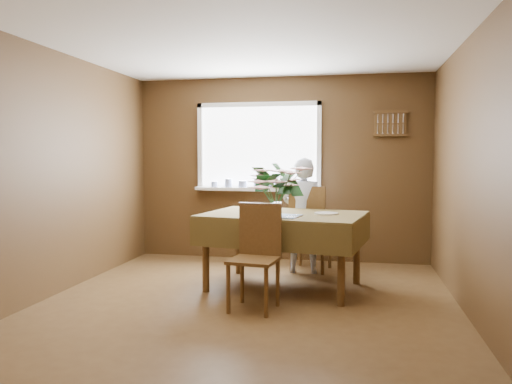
% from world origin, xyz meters
% --- Properties ---
extents(floor, '(4.50, 4.50, 0.00)m').
position_xyz_m(floor, '(0.00, 0.00, 0.00)').
color(floor, '#4F351B').
rests_on(floor, ground).
extents(ceiling, '(4.50, 4.50, 0.00)m').
position_xyz_m(ceiling, '(0.00, 0.00, 2.50)').
color(ceiling, white).
rests_on(ceiling, wall_back).
extents(wall_back, '(4.00, 0.00, 4.00)m').
position_xyz_m(wall_back, '(0.00, 2.25, 1.25)').
color(wall_back, brown).
rests_on(wall_back, floor).
extents(wall_front, '(4.00, 0.00, 4.00)m').
position_xyz_m(wall_front, '(0.00, -2.25, 1.25)').
color(wall_front, brown).
rests_on(wall_front, floor).
extents(wall_left, '(0.00, 4.50, 4.50)m').
position_xyz_m(wall_left, '(-2.00, 0.00, 1.25)').
color(wall_left, brown).
rests_on(wall_left, floor).
extents(wall_right, '(0.00, 4.50, 4.50)m').
position_xyz_m(wall_right, '(2.00, 0.00, 1.25)').
color(wall_right, brown).
rests_on(wall_right, floor).
extents(window_assembly, '(1.72, 0.20, 1.22)m').
position_xyz_m(window_assembly, '(-0.30, 2.19, 1.34)').
color(window_assembly, white).
rests_on(window_assembly, wall_back).
extents(spoon_rack, '(0.44, 0.05, 0.33)m').
position_xyz_m(spoon_rack, '(1.45, 2.22, 1.85)').
color(spoon_rack, brown).
rests_on(spoon_rack, wall_back).
extents(dining_table, '(1.83, 1.40, 0.82)m').
position_xyz_m(dining_table, '(0.26, 0.76, 0.71)').
color(dining_table, brown).
rests_on(dining_table, floor).
extents(chair_far, '(0.53, 0.53, 1.06)m').
position_xyz_m(chair_far, '(0.46, 1.58, 0.57)').
color(chair_far, brown).
rests_on(chair_far, floor).
extents(chair_near, '(0.47, 0.47, 0.98)m').
position_xyz_m(chair_near, '(0.11, 0.01, 0.53)').
color(chair_near, brown).
rests_on(chair_near, floor).
extents(seated_woman, '(0.54, 0.38, 1.41)m').
position_xyz_m(seated_woman, '(0.39, 1.51, 0.70)').
color(seated_woman, white).
rests_on(seated_woman, floor).
extents(flower_bouquet, '(0.58, 0.58, 0.49)m').
position_xyz_m(flower_bouquet, '(0.22, 0.48, 1.13)').
color(flower_bouquet, white).
rests_on(flower_bouquet, dining_table).
extents(side_plate, '(0.30, 0.30, 0.01)m').
position_xyz_m(side_plate, '(0.72, 0.78, 0.82)').
color(side_plate, white).
rests_on(side_plate, dining_table).
extents(table_knife, '(0.13, 0.19, 0.00)m').
position_xyz_m(table_knife, '(0.40, 0.45, 0.82)').
color(table_knife, silver).
rests_on(table_knife, dining_table).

